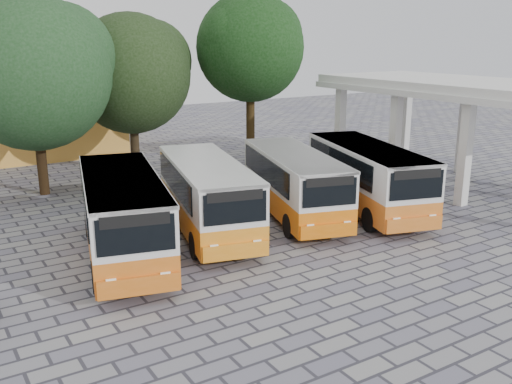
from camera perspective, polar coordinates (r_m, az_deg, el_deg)
ground at (r=21.17m, az=10.19°, el=-5.69°), size 90.00×90.00×0.00m
terminal_shelter at (r=30.39m, az=20.53°, el=9.48°), size 6.80×15.80×5.40m
bus_far_left at (r=20.09m, az=-13.17°, el=-1.89°), size 4.32×8.56×2.93m
bus_centre_left at (r=22.19m, az=-4.89°, el=-0.04°), size 4.21×8.32×2.84m
bus_centre_right at (r=24.17m, az=3.84°, el=1.17°), size 4.42×8.18×2.78m
bus_far_right at (r=25.37m, az=11.08°, el=1.78°), size 4.67×8.58×2.92m
tree_left at (r=29.03m, az=-21.30°, el=11.53°), size 7.63×7.26×9.49m
tree_middle at (r=32.27m, az=-12.31°, el=11.87°), size 6.81×6.49×8.79m
tree_right at (r=33.87m, az=-0.49°, el=14.59°), size 6.55×6.24×10.00m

